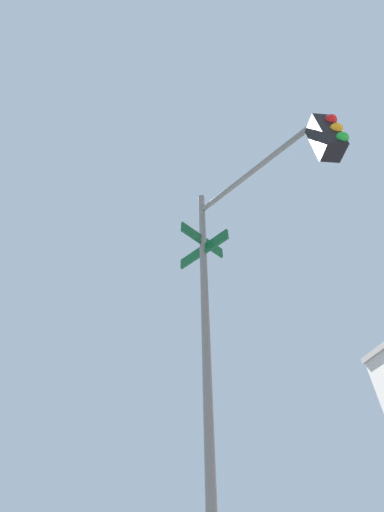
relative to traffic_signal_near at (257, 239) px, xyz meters
name	(u,v)px	position (x,y,z in m)	size (l,w,h in m)	color
traffic_signal_near	(257,239)	(0.00, 0.00, 0.00)	(2.49, 2.11, 6.35)	slate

